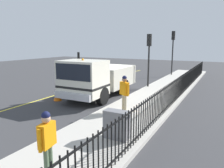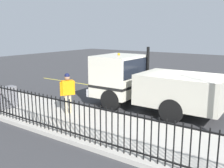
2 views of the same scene
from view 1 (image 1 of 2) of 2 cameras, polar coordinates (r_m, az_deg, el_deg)
name	(u,v)px [view 1 (image 1 of 2)]	position (r m, az deg, el deg)	size (l,w,h in m)	color
ground_plane	(113,91)	(15.11, 0.19, -1.83)	(59.44, 59.44, 0.00)	#38383A
sidewalk_slab	(158,95)	(13.90, 12.06, -2.86)	(3.08, 27.02, 0.15)	#B7B2A8
lane_marking	(82,87)	(16.48, -7.92, -0.86)	(0.12, 24.32, 0.01)	yellow
work_truck	(97,77)	(13.01, -4.03, 1.89)	(2.44, 5.94, 2.75)	silver
worker_standing	(124,90)	(9.92, 3.28, -1.51)	(0.55, 0.43, 1.69)	orange
pedestrian_distant	(47,137)	(5.35, -16.74, -13.30)	(0.27, 0.60, 1.62)	orange
iron_fence	(180,86)	(13.46, 17.59, -0.49)	(0.04, 23.00, 1.25)	black
traffic_light_near	(149,49)	(15.86, 9.72, 8.95)	(0.30, 0.21, 3.77)	black
traffic_light_mid	(173,44)	(22.57, 15.76, 10.07)	(0.31, 0.23, 4.30)	black
utility_cabinet	(116,125)	(7.28, 1.18, -10.65)	(0.83, 0.39, 0.95)	slate
traffic_cone	(58,95)	(12.94, -14.16, -2.77)	(0.47, 0.47, 0.67)	orange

